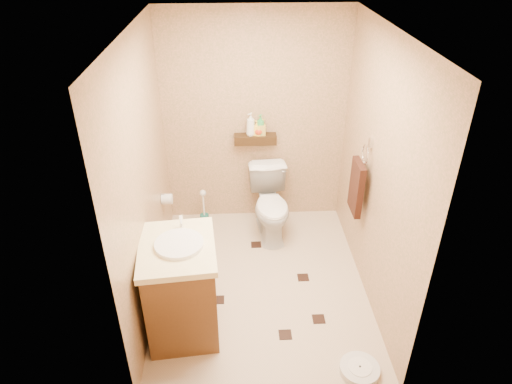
{
  "coord_description": "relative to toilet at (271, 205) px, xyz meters",
  "views": [
    {
      "loc": [
        -0.22,
        -3.39,
        3.09
      ],
      "look_at": [
        -0.04,
        0.25,
        0.9
      ],
      "focal_mm": 32.0,
      "sensor_mm": 36.0,
      "label": 1
    }
  ],
  "objects": [
    {
      "name": "towel_ring",
      "position": [
        0.75,
        -0.58,
        0.57
      ],
      "size": [
        0.12,
        0.3,
        0.76
      ],
      "color": "silver",
      "rests_on": "wall_right"
    },
    {
      "name": "bottle_d",
      "position": [
        -0.1,
        0.34,
        0.81
      ],
      "size": [
        0.12,
        0.12,
        0.23
      ],
      "primitive_type": "imported",
      "rotation": [
        0.0,
        0.0,
        5.68
      ],
      "color": "green",
      "rests_on": "wall_shelf"
    },
    {
      "name": "toilet_brush",
      "position": [
        -0.76,
        0.24,
        -0.22
      ],
      "size": [
        0.1,
        0.1,
        0.45
      ],
      "color": "#175E54",
      "rests_on": "ground"
    },
    {
      "name": "ground",
      "position": [
        -0.16,
        -0.83,
        -0.38
      ],
      "size": [
        2.5,
        2.5,
        0.0
      ],
      "primitive_type": "plane",
      "color": "#CAB193",
      "rests_on": "ground"
    },
    {
      "name": "bottle_a",
      "position": [
        -0.21,
        0.34,
        0.82
      ],
      "size": [
        0.14,
        0.14,
        0.25
      ],
      "primitive_type": "imported",
      "rotation": [
        0.0,
        0.0,
        5.61
      ],
      "color": "white",
      "rests_on": "wall_shelf"
    },
    {
      "name": "toilet",
      "position": [
        0.0,
        0.0,
        0.0
      ],
      "size": [
        0.48,
        0.77,
        0.76
      ],
      "primitive_type": "imported",
      "rotation": [
        0.0,
        0.0,
        0.08
      ],
      "color": "white",
      "rests_on": "ground"
    },
    {
      "name": "wall_back",
      "position": [
        -0.16,
        0.42,
        0.82
      ],
      "size": [
        2.0,
        0.04,
        2.4
      ],
      "primitive_type": "cube",
      "color": "tan",
      "rests_on": "ground"
    },
    {
      "name": "vanity",
      "position": [
        -0.86,
        -1.35,
        0.08
      ],
      "size": [
        0.66,
        0.78,
        1.03
      ],
      "rotation": [
        0.0,
        0.0,
        0.1
      ],
      "color": "brown",
      "rests_on": "ground"
    },
    {
      "name": "wall_left",
      "position": [
        -1.16,
        -0.83,
        0.82
      ],
      "size": [
        0.04,
        2.5,
        2.4
      ],
      "primitive_type": "cube",
      "color": "tan",
      "rests_on": "ground"
    },
    {
      "name": "wall_shelf",
      "position": [
        -0.16,
        0.34,
        0.64
      ],
      "size": [
        0.46,
        0.14,
        0.1
      ],
      "primitive_type": "cube",
      "color": "#33200D",
      "rests_on": "wall_back"
    },
    {
      "name": "bottle_b",
      "position": [
        -0.14,
        0.34,
        0.78
      ],
      "size": [
        0.09,
        0.09,
        0.17
      ],
      "primitive_type": "imported",
      "rotation": [
        0.0,
        0.0,
        4.44
      ],
      "color": "yellow",
      "rests_on": "wall_shelf"
    },
    {
      "name": "bathroom_scale",
      "position": [
        0.56,
        -1.9,
        -0.35
      ],
      "size": [
        0.34,
        0.34,
        0.06
      ],
      "rotation": [
        0.0,
        0.0,
        -0.08
      ],
      "color": "silver",
      "rests_on": "ground"
    },
    {
      "name": "bottle_c",
      "position": [
        -0.12,
        0.34,
        0.76
      ],
      "size": [
        0.13,
        0.13,
        0.14
      ],
      "primitive_type": "imported",
      "rotation": [
        0.0,
        0.0,
        1.84
      ],
      "color": "red",
      "rests_on": "wall_shelf"
    },
    {
      "name": "ceiling",
      "position": [
        -0.16,
        -0.83,
        2.02
      ],
      "size": [
        2.0,
        2.5,
        0.02
      ],
      "primitive_type": "cube",
      "color": "white",
      "rests_on": "wall_back"
    },
    {
      "name": "floor_accents",
      "position": [
        -0.15,
        -0.86,
        -0.37
      ],
      "size": [
        1.18,
        1.39,
        0.01
      ],
      "color": "black",
      "rests_on": "ground"
    },
    {
      "name": "toilet_paper",
      "position": [
        -1.1,
        -0.18,
        0.22
      ],
      "size": [
        0.12,
        0.11,
        0.12
      ],
      "color": "silver",
      "rests_on": "wall_left"
    },
    {
      "name": "wall_right",
      "position": [
        0.84,
        -0.83,
        0.82
      ],
      "size": [
        0.04,
        2.5,
        2.4
      ],
      "primitive_type": "cube",
      "color": "tan",
      "rests_on": "ground"
    },
    {
      "name": "wall_front",
      "position": [
        -0.16,
        -2.08,
        0.82
      ],
      "size": [
        2.0,
        0.04,
        2.4
      ],
      "primitive_type": "cube",
      "color": "tan",
      "rests_on": "ground"
    },
    {
      "name": "bottle_e",
      "position": [
        -0.09,
        0.34,
        0.78
      ],
      "size": [
        0.08,
        0.08,
        0.18
      ],
      "primitive_type": "imported",
      "rotation": [
        0.0,
        0.0,
        1.58
      ],
      "color": "gold",
      "rests_on": "wall_shelf"
    }
  ]
}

